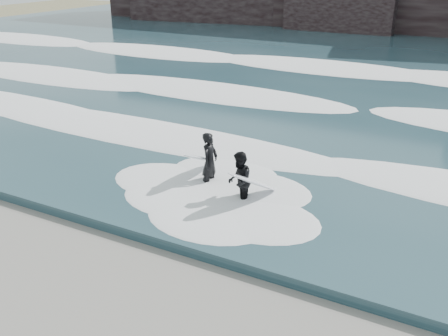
% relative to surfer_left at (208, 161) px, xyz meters
% --- Properties ---
extents(sea, '(90.00, 52.00, 0.30)m').
position_rel_surfer_left_xyz_m(sea, '(2.18, 22.39, -0.79)').
color(sea, '#24404A').
rests_on(sea, ground).
extents(foam_near, '(60.00, 3.20, 0.20)m').
position_rel_surfer_left_xyz_m(foam_near, '(2.18, 2.39, -0.54)').
color(foam_near, white).
rests_on(foam_near, sea).
extents(foam_mid, '(60.00, 4.00, 0.24)m').
position_rel_surfer_left_xyz_m(foam_mid, '(2.18, 9.39, -0.52)').
color(foam_mid, white).
rests_on(foam_mid, sea).
extents(foam_far, '(60.00, 4.80, 0.30)m').
position_rel_surfer_left_xyz_m(foam_far, '(2.18, 18.39, -0.49)').
color(foam_far, white).
rests_on(foam_far, sea).
extents(surfer_left, '(1.06, 2.06, 1.87)m').
position_rel_surfer_left_xyz_m(surfer_left, '(0.00, 0.00, 0.00)').
color(surfer_left, black).
rests_on(surfer_left, ground).
extents(surfer_right, '(1.46, 2.08, 1.73)m').
position_rel_surfer_left_xyz_m(surfer_right, '(1.50, -0.71, -0.07)').
color(surfer_right, black).
rests_on(surfer_right, ground).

